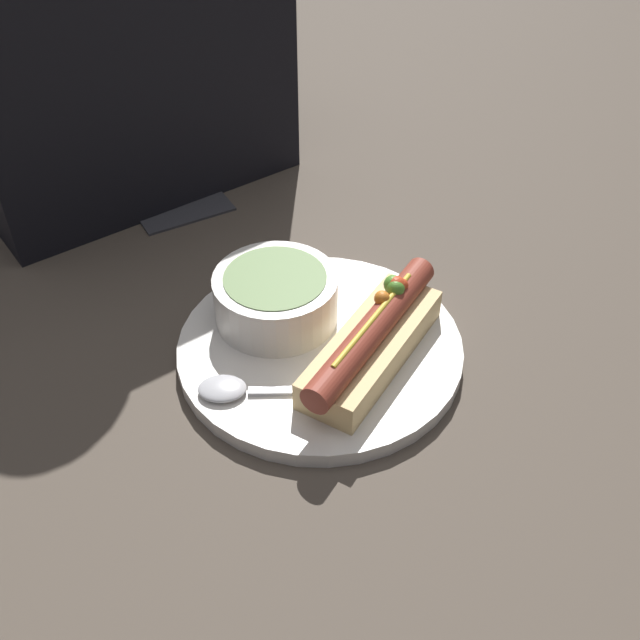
{
  "coord_description": "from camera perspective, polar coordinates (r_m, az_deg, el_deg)",
  "views": [
    {
      "loc": [
        -0.3,
        -0.4,
        0.48
      ],
      "look_at": [
        0.0,
        0.0,
        0.04
      ],
      "focal_mm": 42.0,
      "sensor_mm": 36.0,
      "label": 1
    }
  ],
  "objects": [
    {
      "name": "ground_plane",
      "position": [
        0.69,
        -0.0,
        -2.62
      ],
      "size": [
        4.0,
        4.0,
        0.0
      ],
      "primitive_type": "plane",
      "color": "#4C4238"
    },
    {
      "name": "soup_bowl",
      "position": [
        0.69,
        -3.39,
        1.89
      ],
      "size": [
        0.12,
        0.12,
        0.05
      ],
      "color": "silver",
      "rests_on": "dinner_plate"
    },
    {
      "name": "napkin",
      "position": [
        0.89,
        -10.33,
        8.36
      ],
      "size": [
        0.11,
        0.07,
        0.01
      ],
      "rotation": [
        0.0,
        0.0,
        -0.12
      ],
      "color": "#333338",
      "rests_on": "ground_plane"
    },
    {
      "name": "dinner_plate",
      "position": [
        0.69,
        -0.0,
        -2.18
      ],
      "size": [
        0.26,
        0.26,
        0.01
      ],
      "color": "white",
      "rests_on": "ground_plane"
    },
    {
      "name": "hot_dog",
      "position": [
        0.65,
        4.07,
        -1.43
      ],
      "size": [
        0.19,
        0.12,
        0.06
      ],
      "rotation": [
        0.0,
        0.0,
        0.39
      ],
      "color": "#E5C17F",
      "rests_on": "dinner_plate"
    },
    {
      "name": "spoon",
      "position": [
        0.64,
        -5.96,
        -5.33
      ],
      "size": [
        0.13,
        0.1,
        0.01
      ],
      "rotation": [
        0.0,
        0.0,
        2.52
      ],
      "color": "#B7B7BC",
      "rests_on": "dinner_plate"
    },
    {
      "name": "seated_diner",
      "position": [
        0.88,
        -15.46,
        20.94
      ],
      "size": [
        0.36,
        0.16,
        0.46
      ],
      "color": "black",
      "rests_on": "ground_plane"
    }
  ]
}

